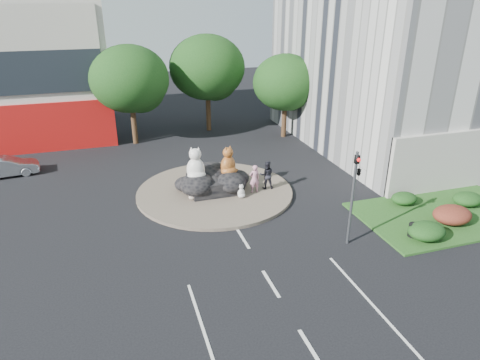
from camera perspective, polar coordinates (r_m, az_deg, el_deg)
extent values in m
plane|color=black|center=(19.53, 4.13, -13.64)|extent=(120.00, 120.00, 0.00)
cylinder|color=brown|center=(27.72, -3.38, -1.55)|extent=(10.00, 10.00, 0.20)
cube|color=#1C4517|center=(27.63, 25.62, -4.15)|extent=(10.00, 6.00, 0.12)
cylinder|color=#382314|center=(37.80, -13.97, 7.48)|extent=(0.44, 0.44, 3.74)
ellipsoid|color=#133711|center=(37.02, -14.52, 12.92)|extent=(6.46, 6.46, 5.49)
sphere|color=#133711|center=(37.71, -13.21, 11.91)|extent=(4.25, 4.25, 4.25)
sphere|color=#133711|center=(36.80, -15.50, 11.82)|extent=(3.74, 3.74, 3.74)
cylinder|color=#382314|center=(40.66, -4.24, 9.35)|extent=(0.44, 0.44, 3.96)
ellipsoid|color=#133711|center=(39.91, -4.41, 14.75)|extent=(6.84, 6.84, 5.81)
sphere|color=#133711|center=(40.72, -3.41, 13.66)|extent=(4.50, 4.50, 4.50)
sphere|color=#133711|center=(39.57, -5.29, 13.72)|extent=(3.96, 3.96, 3.96)
cylinder|color=#382314|center=(38.89, 5.90, 8.14)|extent=(0.44, 0.44, 3.30)
ellipsoid|color=#133711|center=(38.18, 6.10, 12.82)|extent=(5.70, 5.70, 4.84)
sphere|color=#133711|center=(39.09, 6.86, 11.91)|extent=(3.75, 3.75, 3.75)
sphere|color=#133711|center=(37.74, 5.25, 11.92)|extent=(3.30, 3.30, 3.30)
ellipsoid|color=#133711|center=(24.23, 23.63, -6.26)|extent=(2.00, 1.60, 0.90)
ellipsoid|color=#551B16|center=(26.44, 26.43, -4.18)|extent=(2.20, 1.76, 0.99)
ellipsoid|color=#133711|center=(29.09, 28.06, -2.26)|extent=(1.80, 1.44, 0.81)
ellipsoid|color=#133711|center=(27.71, 21.05, -2.30)|extent=(1.60, 1.28, 0.72)
cylinder|color=#595B60|center=(21.81, 14.72, -2.53)|extent=(0.14, 0.14, 5.00)
imported|color=black|center=(21.15, 15.18, 1.62)|extent=(0.21, 0.26, 1.30)
imported|color=black|center=(21.33, 15.58, 1.18)|extent=(0.26, 1.24, 0.50)
sphere|color=red|center=(20.85, 15.57, 2.59)|extent=(0.18, 0.18, 0.18)
cylinder|color=#595B60|center=(30.39, 22.14, 6.84)|extent=(0.18, 0.18, 8.00)
cylinder|color=#595B60|center=(29.00, 21.76, 14.33)|extent=(2.00, 0.12, 0.12)
cube|color=silver|center=(28.40, 20.10, 14.20)|extent=(0.50, 0.22, 0.12)
imported|color=#C47E96|center=(27.02, 1.94, 0.17)|extent=(0.68, 0.46, 1.84)
imported|color=black|center=(27.61, 3.58, 0.70)|extent=(1.05, 0.90, 1.87)
imported|color=#9FA0A6|center=(34.29, -28.69, 1.55)|extent=(4.32, 1.93, 1.38)
cylinder|color=black|center=(24.25, 22.13, -6.21)|extent=(0.71, 0.71, 0.72)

